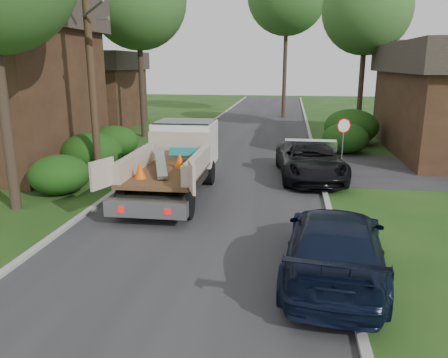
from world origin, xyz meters
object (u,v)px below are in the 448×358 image
utility_pole (90,58)px  tree_left_far (138,0)px  house_left_far (92,88)px  tree_right_far (367,10)px  black_pickup (310,160)px  flatbed_truck (178,155)px  stop_sign (343,132)px  navy_suv (335,244)px

utility_pole → tree_left_far: tree_left_far is taller
house_left_far → tree_right_far: bearing=-5.4°
utility_pole → black_pickup: size_ratio=1.73×
utility_pole → black_pickup: 10.25m
flatbed_truck → black_pickup: 5.97m
black_pickup → utility_pole: bearing=-174.3°
stop_sign → flatbed_truck: size_ratio=0.35×
stop_sign → navy_suv: size_ratio=0.44×
house_left_far → flatbed_truck: house_left_far is taller
tree_left_far → navy_suv: bearing=-59.9°
utility_pole → black_pickup: (9.08, 1.90, -4.37)m
stop_sign → tree_left_far: 16.65m
utility_pole → navy_suv: bearing=-38.9°
utility_pole → flatbed_truck: utility_pole is taller
utility_pole → house_left_far: bearing=115.2°
utility_pole → black_pickup: utility_pole is taller
flatbed_truck → tree_right_far: bearing=59.0°
utility_pole → tree_left_far: 12.77m
utility_pole → tree_right_far: 20.12m
house_left_far → flatbed_truck: (11.79, -17.79, -1.62)m
house_left_far → black_pickup: size_ratio=1.30×
utility_pole → flatbed_truck: bearing=-11.5°
utility_pole → navy_suv: size_ratio=1.79×
tree_right_far → flatbed_truck: size_ratio=1.64×
utility_pole → tree_left_far: bearing=99.5°
tree_right_far → black_pickup: 15.69m
tree_left_far → black_pickup: size_ratio=2.10×
flatbed_truck → black_pickup: size_ratio=1.21×
tree_right_far → navy_suv: 24.06m
stop_sign → black_pickup: 2.83m
stop_sign → utility_pole: 11.91m
house_left_far → flatbed_truck: 21.40m
utility_pole → tree_right_far: (12.98, 15.02, 3.31)m
house_left_far → black_pickup: bearing=-41.5°
utility_pole → house_left_far: utility_pole is taller
tree_left_far → tree_right_far: tree_left_far is taller
black_pickup → tree_right_far: bearing=67.3°
stop_sign → flatbed_truck: 8.41m
flatbed_truck → navy_suv: bearing=-51.4°
house_left_far → black_pickup: (17.10, -15.12, -2.25)m
tree_left_far → stop_sign: bearing=-32.2°
tree_left_far → navy_suv: tree_left_far is taller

